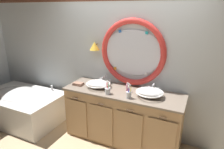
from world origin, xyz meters
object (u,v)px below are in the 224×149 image
sink_basin_left (98,84)px  sink_basin_right (150,92)px  toothbrush_holder_right (129,94)px  folded_hand_towel (78,84)px  soap_dispenser (128,88)px  bathtub (22,104)px  toothbrush_holder_left (108,90)px

sink_basin_left → sink_basin_right: 0.88m
sink_basin_left → toothbrush_holder_right: (0.61, -0.18, -0.00)m
sink_basin_right → folded_hand_towel: sink_basin_right is taller
soap_dispenser → sink_basin_left: bearing=-175.7°
bathtub → toothbrush_holder_left: toothbrush_holder_left is taller
sink_basin_right → toothbrush_holder_left: bearing=-164.5°
sink_basin_left → toothbrush_holder_left: bearing=-32.9°
bathtub → folded_hand_towel: (1.24, 0.20, 0.57)m
toothbrush_holder_left → soap_dispenser: bearing=39.8°
bathtub → toothbrush_holder_right: toothbrush_holder_right is taller
toothbrush_holder_right → folded_hand_towel: 0.99m
bathtub → folded_hand_towel: size_ratio=9.00×
sink_basin_right → folded_hand_towel: bearing=-177.4°
sink_basin_left → folded_hand_towel: sink_basin_left is taller
bathtub → folded_hand_towel: bearing=9.4°
sink_basin_left → bathtub: bearing=-170.7°
folded_hand_towel → toothbrush_holder_left: bearing=-10.3°
soap_dispenser → folded_hand_towel: soap_dispenser is taller
bathtub → sink_basin_left: size_ratio=3.86×
bathtub → toothbrush_holder_right: size_ratio=6.99×
sink_basin_left → soap_dispenser: size_ratio=2.64×
toothbrush_holder_right → soap_dispenser: bearing=114.5°
toothbrush_holder_right → soap_dispenser: size_ratio=1.46×
sink_basin_left → sink_basin_right: size_ratio=0.99×
toothbrush_holder_left → soap_dispenser: size_ratio=1.37×
sink_basin_left → soap_dispenser: soap_dispenser is taller
toothbrush_holder_right → soap_dispenser: toothbrush_holder_right is taller
folded_hand_towel → sink_basin_right: bearing=2.6°
toothbrush_holder_left → toothbrush_holder_right: bearing=-1.5°
toothbrush_holder_left → folded_hand_towel: (-0.63, 0.11, -0.03)m
toothbrush_holder_left → soap_dispenser: toothbrush_holder_left is taller
sink_basin_right → folded_hand_towel: (-1.24, -0.06, -0.05)m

